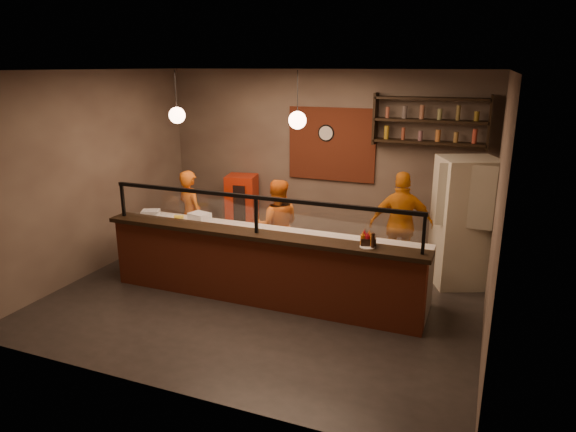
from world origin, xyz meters
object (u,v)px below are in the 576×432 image
at_px(pepper_mill, 373,241).
at_px(fridge, 464,222).
at_px(condiment_caddy, 368,242).
at_px(cook_mid, 277,226).
at_px(pizza_dough, 238,231).
at_px(red_cooler, 242,208).
at_px(wall_clock, 326,133).
at_px(cook_right, 401,225).
at_px(cook_left, 191,214).

bearing_deg(pepper_mill, fridge, 62.09).
xyz_separation_m(condiment_caddy, pepper_mill, (0.08, -0.09, 0.05)).
bearing_deg(cook_mid, pepper_mill, 122.74).
xyz_separation_m(fridge, pizza_dough, (-3.10, -1.43, -0.07)).
height_order(cook_mid, pepper_mill, cook_mid).
bearing_deg(red_cooler, wall_clock, 0.05).
height_order(wall_clock, pepper_mill, wall_clock).
bearing_deg(wall_clock, cook_right, -31.37).
xyz_separation_m(cook_mid, pizza_dough, (-0.27, -0.85, 0.14)).
distance_m(cook_left, fridge, 4.51).
bearing_deg(condiment_caddy, pizza_dough, 170.22).
distance_m(cook_right, pepper_mill, 1.86).
height_order(cook_right, red_cooler, cook_right).
bearing_deg(fridge, pepper_mill, -141.21).
xyz_separation_m(fridge, red_cooler, (-4.06, 0.61, -0.35)).
height_order(cook_right, condiment_caddy, cook_right).
height_order(condiment_caddy, pepper_mill, pepper_mill).
bearing_deg(fridge, pizza_dough, -178.52).
xyz_separation_m(cook_right, pepper_mill, (-0.06, -1.83, 0.31)).
distance_m(pizza_dough, pepper_mill, 2.17).
bearing_deg(condiment_caddy, fridge, 59.10).
bearing_deg(red_cooler, fridge, -19.74).
relative_size(red_cooler, condiment_caddy, 6.72).
distance_m(wall_clock, cook_mid, 2.03).
xyz_separation_m(cook_right, fridge, (0.93, 0.04, 0.13)).
relative_size(cook_left, condiment_caddy, 8.19).
xyz_separation_m(wall_clock, cook_right, (1.57, -0.96, -1.25)).
relative_size(cook_mid, cook_right, 0.90).
xyz_separation_m(cook_right, condiment_caddy, (-0.14, -1.74, 0.27)).
distance_m(cook_left, pepper_mill, 3.75).
distance_m(wall_clock, pepper_mill, 3.31).
relative_size(cook_left, cook_mid, 1.01).
relative_size(wall_clock, pizza_dough, 0.57).
height_order(cook_left, cook_mid, cook_left).
bearing_deg(cook_right, red_cooler, -26.17).
bearing_deg(fridge, cook_right, 159.07).
height_order(wall_clock, fridge, wall_clock).
relative_size(fridge, condiment_caddy, 10.38).
xyz_separation_m(cook_left, pizza_dough, (1.38, -0.89, 0.13)).
bearing_deg(wall_clock, cook_mid, -102.42).
relative_size(wall_clock, red_cooler, 0.24).
distance_m(condiment_caddy, pepper_mill, 0.12).
height_order(cook_mid, pizza_dough, cook_mid).
distance_m(cook_mid, cook_right, 1.98).
relative_size(cook_mid, fridge, 0.78).
xyz_separation_m(wall_clock, cook_mid, (-0.33, -1.50, -1.34)).
xyz_separation_m(cook_mid, condiment_caddy, (1.76, -1.20, 0.35)).
xyz_separation_m(cook_mid, red_cooler, (-1.23, 1.19, -0.13)).
relative_size(cook_right, condiment_caddy, 8.96).
relative_size(cook_mid, red_cooler, 1.20).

